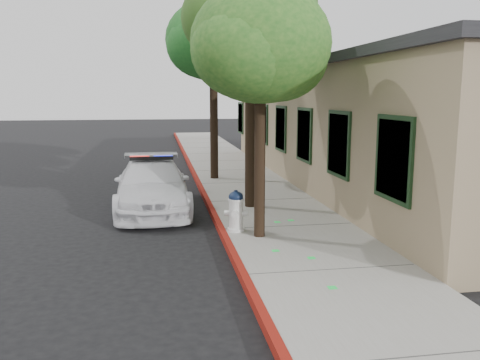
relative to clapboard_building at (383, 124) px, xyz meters
name	(u,v)px	position (x,y,z in m)	size (l,w,h in m)	color
ground	(241,283)	(-6.69, -9.00, -2.13)	(120.00, 120.00, 0.00)	black
sidewalk	(287,229)	(-5.09, -6.00, -2.05)	(3.20, 60.00, 0.15)	gray
red_curb	(222,232)	(-6.63, -6.00, -2.05)	(0.14, 60.00, 0.16)	maroon
clapboard_building	(383,124)	(0.00, 0.00, 0.00)	(7.30, 20.89, 4.24)	#8A755A
police_car	(152,185)	(-8.21, -3.16, -1.42)	(2.06, 4.89, 1.53)	silver
fire_hydrant	(236,211)	(-6.34, -6.24, -1.51)	(0.54, 0.47, 0.93)	silver
street_tree_near	(261,49)	(-5.89, -6.73, 1.97)	(2.96, 2.89, 5.29)	black
street_tree_mid	(251,17)	(-5.54, -3.74, 3.03)	(3.71, 3.48, 6.64)	black
street_tree_far	(215,44)	(-5.95, 1.08, 2.81)	(3.52, 3.39, 6.37)	black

